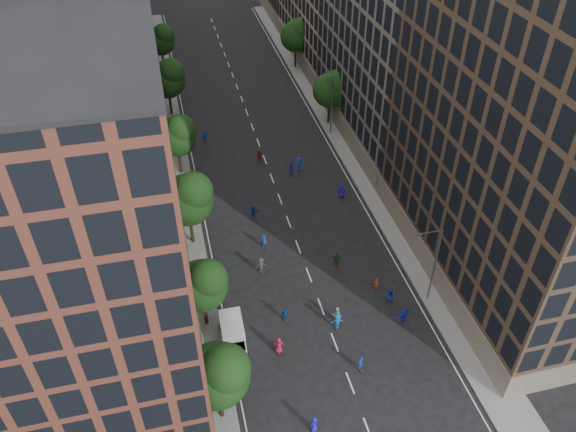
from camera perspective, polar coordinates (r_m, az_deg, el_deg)
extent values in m
plane|color=black|center=(75.63, -2.28, 5.54)|extent=(240.00, 240.00, 0.00)
cube|color=slate|center=(80.97, -11.80, 7.21)|extent=(4.00, 105.00, 0.15)
cube|color=slate|center=(84.44, 4.75, 9.36)|extent=(4.00, 105.00, 0.15)
cube|color=brown|center=(42.99, -19.90, -2.17)|extent=(14.00, 22.00, 30.00)
cube|color=#967D62|center=(62.47, -19.51, 13.53)|extent=(14.00, 26.00, 34.00)
cube|color=brown|center=(84.90, -18.58, 18.09)|extent=(14.00, 20.00, 28.00)
cube|color=#423123|center=(53.71, 23.78, 9.43)|extent=(14.00, 30.00, 36.00)
cube|color=#635A52|center=(77.08, 11.51, 19.23)|extent=(14.00, 28.00, 33.00)
cylinder|color=black|center=(47.46, -6.87, -18.26)|extent=(0.36, 0.36, 3.96)
sphere|color=black|center=(44.49, -7.23, -15.74)|extent=(5.20, 5.20, 5.20)
sphere|color=black|center=(43.15, -6.39, -15.16)|extent=(3.90, 3.90, 3.90)
cylinder|color=black|center=(53.68, -8.42, -9.49)|extent=(0.36, 0.36, 3.70)
sphere|color=black|center=(51.23, -8.77, -6.99)|extent=(4.80, 4.80, 4.80)
sphere|color=black|center=(50.06, -8.15, -6.32)|extent=(3.60, 3.60, 3.60)
cylinder|color=black|center=(62.19, -9.80, -1.20)|extent=(0.36, 0.36, 4.22)
sphere|color=black|center=(59.81, -10.19, 1.61)|extent=(5.60, 5.60, 5.60)
sphere|color=black|center=(58.55, -9.61, 2.48)|extent=(4.20, 4.20, 4.20)
cylinder|color=black|center=(73.62, -10.92, 5.56)|extent=(0.36, 0.36, 3.87)
sphere|color=black|center=(71.78, -11.26, 7.90)|extent=(5.00, 5.00, 5.00)
sphere|color=black|center=(70.73, -10.85, 8.64)|extent=(3.75, 3.75, 3.75)
cylinder|color=black|center=(87.47, -11.88, 11.21)|extent=(0.36, 0.36, 4.05)
sphere|color=black|center=(85.86, -12.20, 13.37)|extent=(5.40, 5.40, 5.40)
sphere|color=black|center=(84.82, -11.84, 14.11)|extent=(4.05, 4.05, 4.05)
cylinder|color=black|center=(102.04, -12.57, 15.16)|extent=(0.36, 0.36, 3.78)
sphere|color=black|center=(100.74, -12.85, 16.95)|extent=(4.80, 4.80, 4.80)
sphere|color=black|center=(99.87, -12.58, 17.53)|extent=(3.60, 3.60, 3.60)
cylinder|color=black|center=(83.76, 4.18, 10.53)|extent=(0.36, 0.36, 3.74)
sphere|color=black|center=(82.19, 4.29, 12.62)|extent=(5.00, 5.00, 5.00)
sphere|color=black|center=(81.40, 4.87, 13.29)|extent=(3.75, 3.75, 3.75)
cylinder|color=black|center=(101.02, 0.75, 15.88)|extent=(0.36, 0.36, 3.96)
sphere|color=black|center=(99.65, 0.77, 17.78)|extent=(5.20, 5.20, 5.20)
sphere|color=black|center=(98.87, 1.24, 18.41)|extent=(3.90, 3.90, 3.90)
cylinder|color=#595B60|center=(55.19, 14.65, -4.96)|extent=(0.18, 0.18, 9.00)
cylinder|color=#595B60|center=(51.75, 14.26, -1.61)|extent=(2.40, 0.12, 0.12)
cube|color=#595B60|center=(51.34, 13.15, -1.85)|extent=(0.50, 0.22, 0.15)
cylinder|color=#595B60|center=(79.84, 4.48, 11.14)|extent=(0.18, 0.18, 9.00)
cylinder|color=#595B60|center=(77.51, 3.78, 14.00)|extent=(2.40, 0.12, 0.12)
cube|color=#595B60|center=(77.23, 2.97, 13.89)|extent=(0.50, 0.22, 0.15)
cube|color=silver|center=(52.48, -5.70, -11.44)|extent=(2.09, 3.50, 2.11)
cube|color=silver|center=(51.46, -5.34, -13.49)|extent=(1.95, 1.58, 1.34)
cube|color=black|center=(50.97, -5.38, -13.06)|extent=(1.75, 1.29, 0.10)
cylinder|color=black|center=(51.77, -6.33, -14.32)|extent=(0.26, 0.73, 0.73)
cylinder|color=black|center=(51.84, -4.17, -14.01)|extent=(0.26, 0.73, 0.73)
cylinder|color=black|center=(54.10, -6.85, -11.20)|extent=(0.26, 0.73, 0.73)
cylinder|color=black|center=(54.17, -4.80, -10.90)|extent=(0.26, 0.73, 0.73)
imported|color=#2117BD|center=(47.52, 2.68, -20.41)|extent=(0.94, 0.80, 1.64)
imported|color=#152EB0|center=(51.08, 7.35, -14.64)|extent=(0.70, 0.59, 1.63)
imported|color=#1427A5|center=(56.49, 10.26, -8.04)|extent=(1.00, 0.84, 1.81)
imported|color=blue|center=(53.67, 5.03, -10.61)|extent=(1.26, 0.79, 1.87)
imported|color=navy|center=(54.26, -0.31, -9.94)|extent=(0.97, 0.56, 1.54)
imported|color=#1626B8|center=(55.07, 11.64, -9.91)|extent=(1.72, 1.05, 1.77)
imported|color=maroon|center=(51.72, -0.94, -13.03)|extent=(0.97, 0.70, 1.84)
imported|color=#A83A1C|center=(57.54, 8.93, -6.92)|extent=(0.60, 0.42, 1.57)
imported|color=silver|center=(54.29, 4.96, -9.95)|extent=(0.85, 0.67, 1.73)
imported|color=#3A393E|center=(58.67, -2.78, -5.05)|extent=(1.28, 0.82, 1.87)
imported|color=#1A5828|center=(59.45, 4.97, -4.43)|extent=(1.21, 0.85, 1.91)
imported|color=#11428F|center=(65.37, -3.51, 0.33)|extent=(1.71, 0.64, 1.81)
imported|color=#17139B|center=(68.86, 5.46, 2.51)|extent=(1.05, 0.87, 1.84)
imported|color=#163FB7|center=(61.55, -2.46, -2.60)|extent=(0.73, 0.61, 1.71)
imported|color=#1B15AC|center=(72.57, 0.25, 4.74)|extent=(0.91, 0.78, 1.62)
imported|color=#152EAB|center=(73.34, 1.12, 5.29)|extent=(1.42, 1.10, 1.93)
imported|color=#1545AE|center=(80.11, -8.38, 7.93)|extent=(1.05, 0.58, 1.70)
imported|color=#AC251C|center=(75.39, -2.93, 6.14)|extent=(1.59, 1.04, 1.64)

